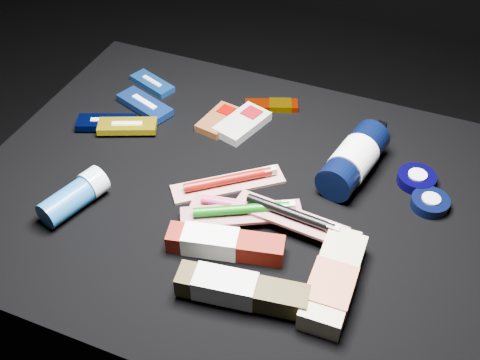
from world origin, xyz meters
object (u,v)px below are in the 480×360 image
at_px(lotion_bottle, 354,159).
at_px(toothpaste_carton_red, 220,243).
at_px(deodorant_stick, 75,196).
at_px(bodywash_bottle, 333,283).

distance_m(lotion_bottle, toothpaste_carton_red, 0.32).
distance_m(lotion_bottle, deodorant_stick, 0.53).
relative_size(bodywash_bottle, toothpaste_carton_red, 0.99).
xyz_separation_m(lotion_bottle, deodorant_stick, (-0.45, -0.28, -0.01)).
distance_m(bodywash_bottle, deodorant_stick, 0.49).
height_order(lotion_bottle, deodorant_stick, lotion_bottle).
xyz_separation_m(lotion_bottle, bodywash_bottle, (0.04, -0.29, -0.02)).
relative_size(lotion_bottle, toothpaste_carton_red, 1.16).
bearing_deg(bodywash_bottle, lotion_bottle, 97.07).
bearing_deg(bodywash_bottle, toothpaste_carton_red, 176.37).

